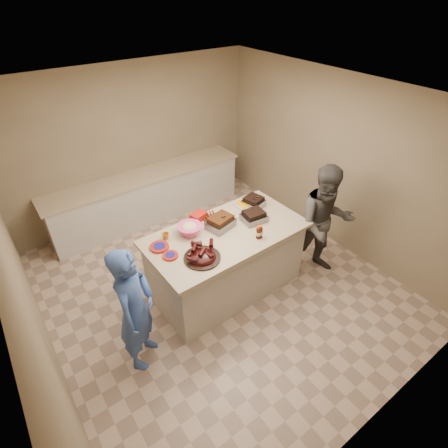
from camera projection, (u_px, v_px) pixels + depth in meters
room at (217, 285)px, 5.18m from camera, size 4.50×5.00×2.70m
back_counter at (148, 197)px, 6.37m from camera, size 3.60×0.64×0.90m
island at (226, 286)px, 5.16m from camera, size 2.15×1.17×1.01m
rib_platter at (202, 258)px, 4.15m from camera, size 0.49×0.49×0.18m
pulled_pork_tray at (221, 227)px, 4.66m from camera, size 0.40×0.34×0.11m
brisket_tray at (253, 221)px, 4.78m from camera, size 0.34×0.29×0.09m
roasting_pan at (253, 207)px, 5.07m from camera, size 0.33×0.33×0.11m
coleslaw_bowl at (190, 234)px, 4.54m from camera, size 0.33×0.33×0.22m
sausage_plate at (210, 219)px, 4.81m from camera, size 0.29×0.29×0.04m
mac_cheese_dish at (247, 207)px, 5.07m from camera, size 0.32×0.24×0.08m
bbq_bottle_a at (260, 237)px, 4.48m from camera, size 0.06×0.06×0.18m
bbq_bottle_b at (258, 238)px, 4.47m from camera, size 0.06×0.06×0.19m
mustard_bottle at (211, 226)px, 4.69m from camera, size 0.05×0.05×0.13m
sauce_bowl at (216, 222)px, 4.75m from camera, size 0.12×0.04×0.12m
plate_stack_large at (160, 248)px, 4.31m from camera, size 0.24×0.24×0.03m
plate_stack_small at (170, 256)px, 4.18m from camera, size 0.19×0.19×0.03m
plastic_cup at (166, 239)px, 4.46m from camera, size 0.09×0.09×0.09m
basket_stack at (199, 220)px, 4.80m from camera, size 0.24×0.21×0.10m
guest_blue at (146, 354)px, 4.24m from camera, size 1.57×1.57×0.39m
guest_gray at (315, 268)px, 5.47m from camera, size 1.58×1.95×0.66m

